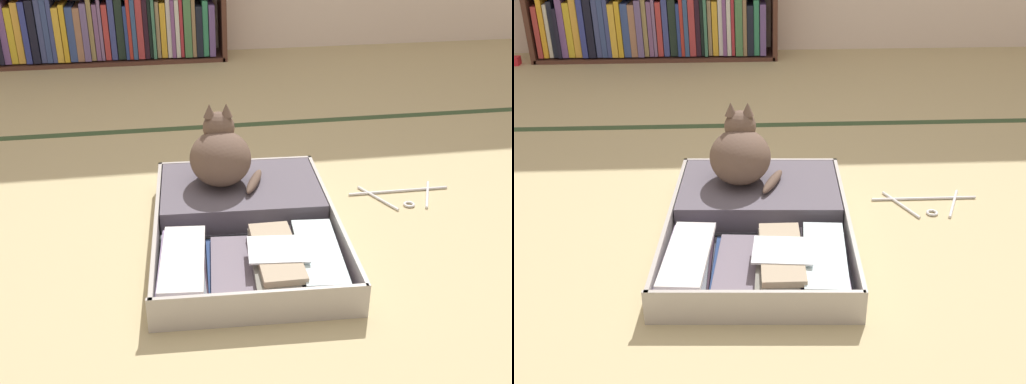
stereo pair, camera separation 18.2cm
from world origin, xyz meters
TOP-DOWN VIEW (x-y plane):
  - ground_plane at (0.00, 0.00)m, footprint 10.00×10.00m
  - tatami_border at (0.00, 1.00)m, footprint 4.80×0.05m
  - open_suitcase at (0.03, 0.03)m, footprint 0.61×0.85m
  - black_cat at (-0.03, 0.22)m, footprint 0.26×0.25m
  - clothes_hanger at (0.63, 0.19)m, footprint 0.38×0.19m

SIDE VIEW (x-z plane):
  - ground_plane at x=0.00m, z-range 0.00..0.00m
  - tatami_border at x=0.00m, z-range 0.00..0.00m
  - clothes_hanger at x=0.63m, z-range 0.00..0.01m
  - open_suitcase at x=0.03m, z-range -0.01..0.10m
  - black_cat at x=-0.03m, z-range 0.07..0.33m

